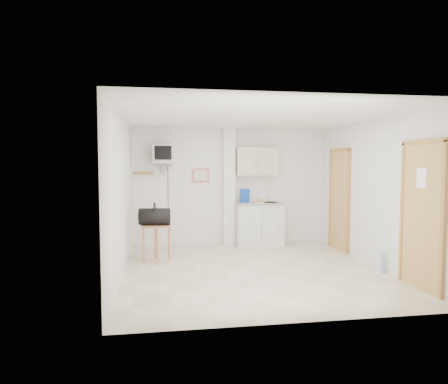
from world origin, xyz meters
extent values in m
plane|color=beige|center=(0.00, 0.00, 0.00)|extent=(4.50, 4.50, 0.00)
cube|color=white|center=(0.00, 2.25, 1.25)|extent=(4.20, 0.04, 2.50)
cube|color=white|center=(0.00, -2.25, 1.25)|extent=(4.20, 0.04, 2.50)
cube|color=white|center=(-2.10, 0.00, 1.25)|extent=(0.04, 4.50, 2.50)
cube|color=white|center=(2.10, 0.00, 1.25)|extent=(0.04, 4.50, 2.50)
cube|color=white|center=(0.00, 0.00, 2.50)|extent=(4.20, 4.50, 0.04)
cube|color=white|center=(-0.05, 2.14, 1.25)|extent=(0.25, 0.22, 2.50)
cube|color=#C1644D|center=(-0.65, 2.23, 1.50)|extent=(0.36, 0.03, 0.30)
cube|color=silver|center=(-0.65, 2.22, 1.50)|extent=(0.28, 0.01, 0.22)
cube|color=#A96C41|center=(-1.85, 2.22, 1.55)|extent=(0.40, 0.05, 0.06)
cube|color=white|center=(-0.32, 2.24, 0.95)|extent=(0.15, 0.02, 0.08)
cylinder|color=#A96C41|center=(-2.00, 2.16, 1.54)|extent=(0.02, 0.08, 0.02)
cylinder|color=#A96C41|center=(-1.70, 2.16, 1.54)|extent=(0.02, 0.08, 0.02)
cube|color=#A77B3E|center=(2.08, 1.25, 1.00)|extent=(0.04, 0.75, 2.00)
cube|color=brown|center=(2.07, 1.25, 1.00)|extent=(0.06, 0.87, 2.06)
cube|color=#A77B3E|center=(2.08, -1.35, 1.01)|extent=(0.04, 0.82, 2.02)
cube|color=brown|center=(2.07, -1.35, 1.01)|extent=(0.06, 0.94, 2.08)
cube|color=white|center=(2.05, -1.35, 1.55)|extent=(0.01, 0.20, 0.28)
cube|color=silver|center=(0.58, 1.98, 0.44)|extent=(1.00, 0.55, 0.88)
cube|color=gray|center=(0.58, 1.98, 0.90)|extent=(1.03, 0.58, 0.04)
cylinder|color=#B7B7BA|center=(0.83, 1.98, 0.90)|extent=(0.30, 0.30, 0.05)
cylinder|color=#B7B7BA|center=(0.83, 2.12, 1.00)|extent=(0.02, 0.02, 0.16)
cylinder|color=#B7B7BA|center=(0.83, 2.06, 1.07)|extent=(0.02, 0.13, 0.02)
cube|color=beige|center=(0.55, 2.09, 1.80)|extent=(0.90, 0.32, 0.60)
cube|color=#0D39A5|center=(0.29, 2.05, 1.06)|extent=(0.19, 0.07, 0.29)
cylinder|color=white|center=(0.56, 1.89, 0.93)|extent=(0.22, 0.22, 0.01)
sphere|color=tan|center=(0.56, 1.89, 0.97)|extent=(0.11, 0.11, 0.11)
cube|color=slate|center=(-1.45, 2.09, 1.73)|extent=(0.36, 0.32, 0.02)
cube|color=slate|center=(-1.45, 2.22, 1.65)|extent=(0.10, 0.06, 0.20)
cube|color=#A9A9AB|center=(-1.45, 2.02, 1.95)|extent=(0.44, 0.42, 0.40)
cube|color=black|center=(-1.45, 1.80, 1.97)|extent=(0.34, 0.02, 0.28)
cylinder|color=black|center=(-1.35, 2.23, 0.86)|extent=(0.01, 0.01, 1.73)
cylinder|color=#A96C41|center=(-1.59, 0.83, 0.64)|extent=(0.53, 0.53, 0.03)
cylinder|color=#A96C41|center=(-1.37, 0.85, 0.31)|extent=(0.04, 0.04, 0.63)
cylinder|color=#A96C41|center=(-1.61, 1.06, 0.31)|extent=(0.04, 0.04, 0.63)
cylinder|color=#A96C41|center=(-1.81, 0.81, 0.31)|extent=(0.04, 0.04, 0.63)
cylinder|color=#A96C41|center=(-1.57, 0.61, 0.31)|extent=(0.04, 0.04, 0.63)
cylinder|color=black|center=(-1.62, 0.85, 0.81)|extent=(0.57, 0.36, 0.30)
torus|color=black|center=(-1.62, 0.85, 0.95)|extent=(0.05, 0.23, 0.23)
cylinder|color=#B2D3F8|center=(1.98, -0.47, 0.17)|extent=(0.13, 0.13, 0.34)
cylinder|color=#B2D3F8|center=(1.98, -0.47, 0.37)|extent=(0.04, 0.04, 0.04)
camera|label=1|loc=(-1.49, -6.34, 1.74)|focal=32.00mm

